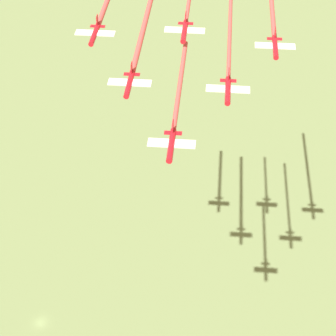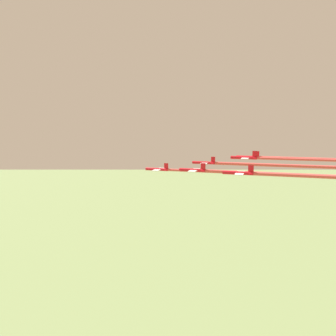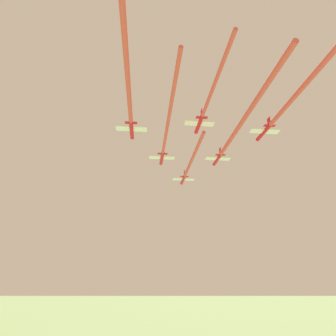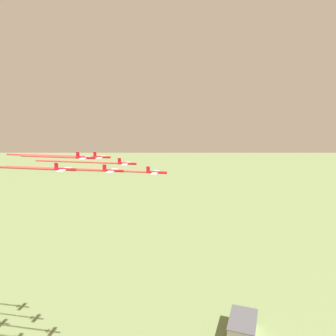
{
  "view_description": "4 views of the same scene",
  "coord_description": "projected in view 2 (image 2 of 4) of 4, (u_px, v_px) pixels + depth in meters",
  "views": [
    {
      "loc": [
        77.79,
        -132.78,
        189.81
      ],
      "look_at": [
        57.26,
        -44.96,
        116.98
      ],
      "focal_mm": 70.0,
      "sensor_mm": 36.0,
      "label": 1
    },
    {
      "loc": [
        172.87,
        23.44,
        134.53
      ],
      "look_at": [
        56.02,
        -33.2,
        117.55
      ],
      "focal_mm": 35.0,
      "sensor_mm": 36.0,
      "label": 2
    },
    {
      "loc": [
        57.44,
        65.2,
        80.61
      ],
      "look_at": [
        62.23,
        -30.91,
        119.33
      ],
      "focal_mm": 28.0,
      "sensor_mm": 36.0,
      "label": 3
    },
    {
      "loc": [
        -81.2,
        -89.67,
        147.79
      ],
      "look_at": [
        58.68,
        -42.81,
        118.67
      ],
      "focal_mm": 35.0,
      "sensor_mm": 36.0,
      "label": 4
    }
  ],
  "objects": [
    {
      "name": "jet_2",
      "position": [
        205.0,
        163.0,
        136.87
      ],
      "size": [
        9.24,
        9.68,
        3.23
      ],
      "rotation": [
        0.0,
        0.0,
        3.28
      ],
      "color": "red"
    },
    {
      "name": "smoke_trail_1",
      "position": [
        271.0,
        173.0,
        109.72
      ],
      "size": [
        7.22,
        44.61,
        0.91
      ],
      "rotation": [
        0.0,
        0.0,
        3.28
      ],
      "color": "#D84C47"
    },
    {
      "name": "jet_4",
      "position": [
        245.0,
        158.0,
        121.67
      ],
      "size": [
        9.24,
        9.68,
        3.23
      ],
      "rotation": [
        0.0,
        0.0,
        3.28
      ],
      "color": "red"
    },
    {
      "name": "smoke_trail_0",
      "position": [
        211.0,
        172.0,
        126.17
      ],
      "size": [
        5.94,
        34.9,
        1.0
      ],
      "rotation": [
        0.0,
        0.0,
        3.28
      ],
      "color": "#D84C47"
    },
    {
      "name": "jet_0",
      "position": [
        158.0,
        169.0,
        132.81
      ],
      "size": [
        9.24,
        9.68,
        3.23
      ],
      "rotation": [
        0.0,
        0.0,
        3.28
      ],
      "color": "red"
    },
    {
      "name": "jet_3",
      "position": [
        239.0,
        173.0,
        102.96
      ],
      "size": [
        9.24,
        9.68,
        3.23
      ],
      "rotation": [
        0.0,
        0.0,
        3.28
      ],
      "color": "red"
    },
    {
      "name": "smoke_trail_2",
      "position": [
        276.0,
        165.0,
        128.32
      ],
      "size": [
        7.95,
        47.42,
        1.24
      ],
      "rotation": [
        0.0,
        0.0,
        3.28
      ],
      "color": "#D84C47"
    },
    {
      "name": "jet_5",
      "position": [
        249.0,
        157.0,
        140.96
      ],
      "size": [
        9.24,
        9.68,
        3.23
      ],
      "rotation": [
        0.0,
        0.0,
        3.28
      ],
      "color": "red"
    },
    {
      "name": "smoke_trail_5",
      "position": [
        301.0,
        159.0,
        134.61
      ],
      "size": [
        5.87,
        32.96,
        1.22
      ],
      "rotation": [
        0.0,
        0.0,
        3.28
      ],
      "color": "#D84C47"
    },
    {
      "name": "jet_1",
      "position": [
        193.0,
        170.0,
        117.85
      ],
      "size": [
        9.24,
        9.68,
        3.23
      ],
      "rotation": [
        0.0,
        0.0,
        3.28
      ],
      "color": "red"
    },
    {
      "name": "smoke_trail_4",
      "position": [
        299.0,
        159.0,
        115.95
      ],
      "size": [
        4.99,
        28.86,
        0.91
      ],
      "rotation": [
        0.0,
        0.0,
        3.28
      ],
      "color": "#D84C47"
    }
  ]
}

